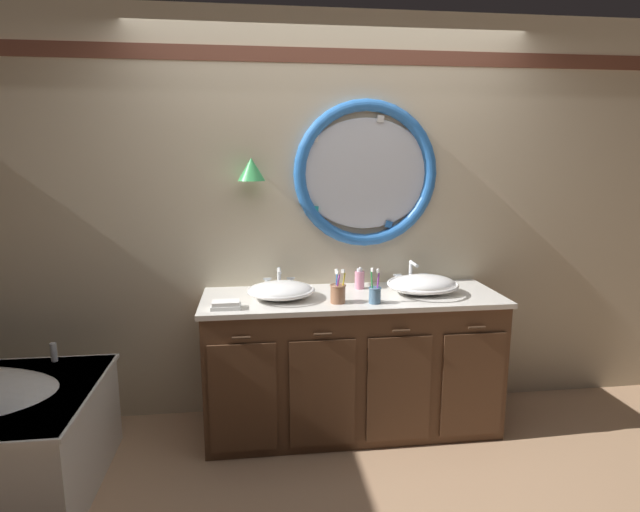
# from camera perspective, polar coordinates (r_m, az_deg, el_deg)

# --- Properties ---
(ground_plane) EXTENTS (14.00, 14.00, 0.00)m
(ground_plane) POSITION_cam_1_polar(r_m,az_deg,el_deg) (3.28, 2.68, -20.42)
(ground_plane) COLOR tan
(back_wall_assembly) EXTENTS (6.40, 0.26, 2.60)m
(back_wall_assembly) POSITION_cam_1_polar(r_m,az_deg,el_deg) (3.40, 1.37, 4.44)
(back_wall_assembly) COLOR beige
(back_wall_assembly) RESTS_ON ground_plane
(vanity_counter) EXTENTS (1.83, 0.64, 0.87)m
(vanity_counter) POSITION_cam_1_polar(r_m,az_deg,el_deg) (3.31, 3.51, -11.60)
(vanity_counter) COLOR brown
(vanity_counter) RESTS_ON ground_plane
(sink_basin_left) EXTENTS (0.40, 0.40, 0.10)m
(sink_basin_left) POSITION_cam_1_polar(r_m,az_deg,el_deg) (3.08, -4.34, -3.82)
(sink_basin_left) COLOR white
(sink_basin_left) RESTS_ON vanity_counter
(sink_basin_right) EXTENTS (0.44, 0.44, 0.12)m
(sink_basin_right) POSITION_cam_1_polar(r_m,az_deg,el_deg) (3.24, 11.34, -3.11)
(sink_basin_right) COLOR white
(sink_basin_right) RESTS_ON vanity_counter
(faucet_set_left) EXTENTS (0.20, 0.13, 0.14)m
(faucet_set_left) POSITION_cam_1_polar(r_m,az_deg,el_deg) (3.32, -4.56, -2.68)
(faucet_set_left) COLOR silver
(faucet_set_left) RESTS_ON vanity_counter
(faucet_set_right) EXTENTS (0.23, 0.15, 0.16)m
(faucet_set_right) POSITION_cam_1_polar(r_m,az_deg,el_deg) (3.46, 10.08, -2.06)
(faucet_set_right) COLOR silver
(faucet_set_right) RESTS_ON vanity_counter
(toothbrush_holder_left) EXTENTS (0.10, 0.10, 0.20)m
(toothbrush_holder_left) POSITION_cam_1_polar(r_m,az_deg,el_deg) (2.99, 2.01, -4.11)
(toothbrush_holder_left) COLOR #996647
(toothbrush_holder_left) RESTS_ON vanity_counter
(toothbrush_holder_right) EXTENTS (0.08, 0.08, 0.21)m
(toothbrush_holder_right) POSITION_cam_1_polar(r_m,az_deg,el_deg) (3.00, 6.12, -4.22)
(toothbrush_holder_right) COLOR slate
(toothbrush_holder_right) RESTS_ON vanity_counter
(soap_dispenser) EXTENTS (0.06, 0.07, 0.14)m
(soap_dispenser) POSITION_cam_1_polar(r_m,az_deg,el_deg) (3.31, 4.42, -2.59)
(soap_dispenser) COLOR pink
(soap_dispenser) RESTS_ON vanity_counter
(folded_hand_towel) EXTENTS (0.16, 0.10, 0.04)m
(folded_hand_towel) POSITION_cam_1_polar(r_m,az_deg,el_deg) (2.93, -10.43, -5.38)
(folded_hand_towel) COLOR white
(folded_hand_towel) RESTS_ON vanity_counter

